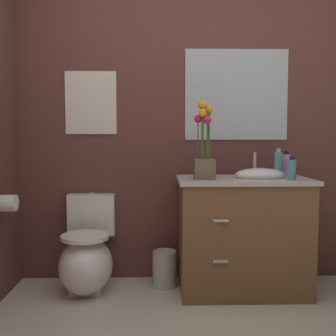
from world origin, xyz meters
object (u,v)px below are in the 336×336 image
object	(u,v)px
soap_bottle	(278,164)
toilet	(87,258)
wall_mirror	(236,95)
toilet_paper_roll	(8,203)
trash_bin	(165,269)
lotion_bottle	(286,165)
vanity_cabinet	(243,233)
flower_vase	(204,151)
hand_wash_bottle	(292,169)
wall_poster	(91,103)

from	to	relation	value
soap_bottle	toilet	bearing A→B (deg)	-178.47
wall_mirror	toilet_paper_roll	size ratio (longest dim) A/B	7.27
toilet	trash_bin	bearing A→B (deg)	6.83
lotion_bottle	toilet_paper_roll	world-z (taller)	lotion_bottle
vanity_cabinet	soap_bottle	xyz separation A→B (m)	(0.27, 0.06, 0.50)
flower_vase	hand_wash_bottle	size ratio (longest dim) A/B	3.29
wall_poster	soap_bottle	bearing A→B (deg)	-9.33
trash_bin	vanity_cabinet	bearing A→B (deg)	-9.45
flower_vase	trash_bin	xyz separation A→B (m)	(-0.27, 0.19, -0.88)
flower_vase	wall_mirror	distance (m)	0.65
vanity_cabinet	soap_bottle	size ratio (longest dim) A/B	4.82
trash_bin	toilet_paper_roll	bearing A→B (deg)	-165.91
toilet	wall_mirror	xyz separation A→B (m)	(1.13, 0.27, 1.21)
toilet	flower_vase	size ratio (longest dim) A/B	1.28
vanity_cabinet	flower_vase	world-z (taller)	flower_vase
lotion_bottle	hand_wash_bottle	distance (m)	0.30
lotion_bottle	wall_mirror	world-z (taller)	wall_mirror
toilet	wall_poster	xyz separation A→B (m)	(-0.00, 0.27, 1.14)
lotion_bottle	toilet_paper_roll	distance (m)	2.00
toilet	flower_vase	bearing A→B (deg)	-8.09
toilet	lotion_bottle	size ratio (longest dim) A/B	3.70
vanity_cabinet	wall_poster	xyz separation A→B (m)	(-1.13, 0.29, 0.96)
wall_mirror	toilet_paper_roll	xyz separation A→B (m)	(-1.62, -0.46, -0.77)
wall_poster	wall_mirror	bearing A→B (deg)	0.00
toilet	trash_bin	world-z (taller)	toilet
flower_vase	toilet_paper_roll	distance (m)	1.37
hand_wash_bottle	lotion_bottle	bearing A→B (deg)	78.98
soap_bottle	lotion_bottle	distance (m)	0.11
soap_bottle	toilet_paper_roll	xyz separation A→B (m)	(-1.89, -0.23, -0.25)
flower_vase	wall_mirror	size ratio (longest dim) A/B	0.67
hand_wash_bottle	toilet	bearing A→B (deg)	172.30
toilet	wall_mirror	distance (m)	1.67
wall_mirror	wall_poster	bearing A→B (deg)	180.00
trash_bin	wall_poster	world-z (taller)	wall_poster
hand_wash_bottle	vanity_cabinet	bearing A→B (deg)	150.28
toilet	trash_bin	distance (m)	0.58
wall_poster	toilet_paper_roll	bearing A→B (deg)	-136.34
vanity_cabinet	hand_wash_bottle	xyz separation A→B (m)	(0.29, -0.17, 0.48)
wall_poster	flower_vase	bearing A→B (deg)	-24.78
trash_bin	wall_mirror	distance (m)	1.44
flower_vase	wall_poster	xyz separation A→B (m)	(-0.84, 0.39, 0.36)
toilet	vanity_cabinet	distance (m)	1.15
wall_mirror	toilet	bearing A→B (deg)	-166.68
wall_poster	toilet_paper_roll	xyz separation A→B (m)	(-0.49, -0.46, -0.71)
toilet_paper_roll	toilet	bearing A→B (deg)	21.99
lotion_bottle	wall_mirror	distance (m)	0.66
vanity_cabinet	wall_poster	bearing A→B (deg)	165.45
flower_vase	hand_wash_bottle	xyz separation A→B (m)	(0.59, -0.07, -0.12)
trash_bin	toilet_paper_roll	size ratio (longest dim) A/B	2.47
soap_bottle	toilet_paper_roll	size ratio (longest dim) A/B	1.90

